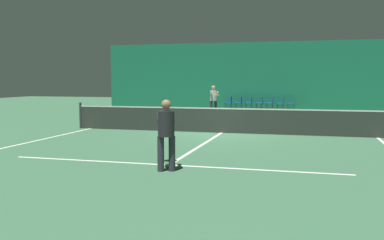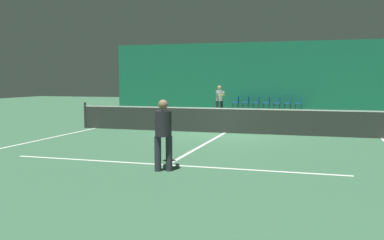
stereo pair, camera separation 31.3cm
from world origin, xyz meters
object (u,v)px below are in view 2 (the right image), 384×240
at_px(player_near, 163,129).
at_px(courtside_chair_6, 300,102).
at_px(courtside_chair_0, 236,102).
at_px(courtside_chair_2, 257,102).
at_px(courtside_chair_3, 267,102).
at_px(courtside_chair_4, 278,102).
at_px(tennis_net, 225,119).
at_px(courtside_chair_5, 289,102).
at_px(player_far, 219,98).
at_px(courtside_chair_1, 247,102).

relative_size(player_near, courtside_chair_6, 1.87).
height_order(courtside_chair_0, courtside_chair_2, same).
bearing_deg(courtside_chair_3, courtside_chair_4, 90.00).
bearing_deg(tennis_net, courtside_chair_5, 84.20).
relative_size(player_far, courtside_chair_5, 2.01).
relative_size(courtside_chair_2, courtside_chair_4, 1.00).
bearing_deg(player_near, courtside_chair_1, -17.93).
bearing_deg(courtside_chair_4, player_near, -1.54).
height_order(tennis_net, player_near, player_near).
bearing_deg(courtside_chair_5, courtside_chair_1, -90.00).
bearing_deg(courtside_chair_2, courtside_chair_1, -90.00).
relative_size(courtside_chair_4, courtside_chair_6, 1.00).
bearing_deg(player_far, courtside_chair_3, 140.70).
xyz_separation_m(courtside_chair_0, courtside_chair_4, (2.88, 0.00, 0.00)).
distance_m(courtside_chair_0, courtside_chair_3, 2.16).
bearing_deg(courtside_chair_4, courtside_chair_2, -90.00).
height_order(courtside_chair_1, courtside_chair_3, same).
height_order(player_far, courtside_chair_1, player_far).
relative_size(player_near, courtside_chair_5, 1.87).
bearing_deg(courtside_chair_2, courtside_chair_5, 90.00).
distance_m(courtside_chair_0, courtside_chair_1, 0.72).
distance_m(courtside_chair_1, courtside_chair_4, 2.16).
distance_m(player_far, courtside_chair_2, 6.32).
bearing_deg(player_near, tennis_net, -21.20).
bearing_deg(tennis_net, courtside_chair_0, 98.89).
relative_size(courtside_chair_2, courtside_chair_6, 1.00).
bearing_deg(courtside_chair_2, player_near, 2.39).
height_order(tennis_net, courtside_chair_6, tennis_net).
relative_size(courtside_chair_3, courtside_chair_5, 1.00).
height_order(player_near, courtside_chair_5, player_near).
bearing_deg(courtside_chair_0, courtside_chair_3, 90.00).
height_order(courtside_chair_3, courtside_chair_4, same).
bearing_deg(courtside_chair_5, courtside_chair_2, -90.00).
bearing_deg(player_far, player_near, -13.39).
bearing_deg(courtside_chair_2, courtside_chair_0, -90.00).
bearing_deg(tennis_net, courtside_chair_6, 81.30).
distance_m(player_near, courtside_chair_2, 21.00).
bearing_deg(player_far, courtside_chair_5, 129.49).
xyz_separation_m(courtside_chair_3, courtside_chair_6, (2.16, 0.00, 0.00)).
relative_size(courtside_chair_0, courtside_chair_3, 1.00).
xyz_separation_m(tennis_net, courtside_chair_5, (1.42, 13.96, -0.03)).
xyz_separation_m(player_near, courtside_chair_6, (2.00, 20.98, -0.43)).
height_order(courtside_chair_0, courtside_chair_3, same).
distance_m(tennis_net, courtside_chair_2, 13.98).
bearing_deg(courtside_chair_6, courtside_chair_2, -90.00).
relative_size(tennis_net, player_far, 7.12).
relative_size(tennis_net, courtside_chair_6, 14.29).
distance_m(tennis_net, courtside_chair_0, 14.13).
bearing_deg(player_near, courtside_chair_6, -27.74).
bearing_deg(courtside_chair_5, player_far, -28.93).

